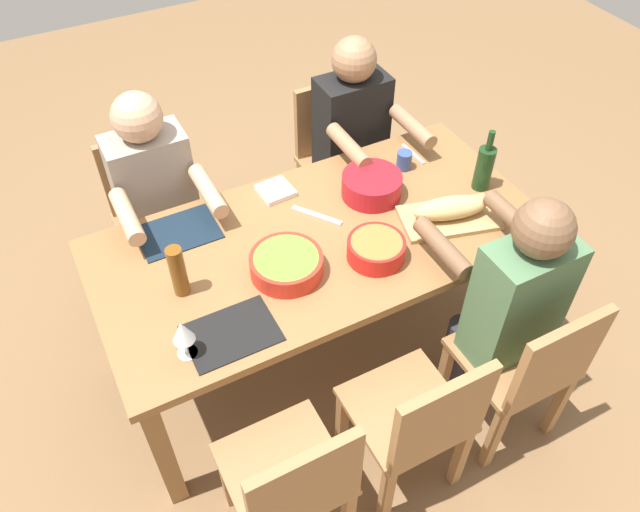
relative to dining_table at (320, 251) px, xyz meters
The scene contains 24 objects.
ground_plane 0.66m from the dining_table, ahead, with size 8.00×8.00×0.00m, color brown.
dining_table is the anchor object (origin of this frame).
chair_far_right 0.94m from the dining_table, 56.90° to the left, with size 0.40×0.40×0.85m.
diner_far_right 0.77m from the dining_table, 49.45° to the left, with size 0.41×0.53×1.20m.
chair_near_center 0.79m from the dining_table, 90.00° to the right, with size 0.40×0.40×0.85m.
chair_near_right 0.94m from the dining_table, 56.90° to the right, with size 0.40×0.40×0.85m.
diner_near_right 0.77m from the dining_table, 49.45° to the right, with size 0.41×0.53×1.20m.
chair_near_left 0.94m from the dining_table, 123.10° to the right, with size 0.40×0.40×0.85m.
chair_far_left 0.94m from the dining_table, 123.10° to the left, with size 0.40×0.40×0.85m.
diner_far_left 0.77m from the dining_table, 130.55° to the left, with size 0.41×0.53×1.20m.
serving_bowl_fruit 0.28m from the dining_table, 54.82° to the right, with size 0.23×0.23×0.08m.
serving_bowl_pasta 0.37m from the dining_table, 22.63° to the left, with size 0.26×0.26×0.10m.
serving_bowl_salad 0.27m from the dining_table, 151.03° to the right, with size 0.28×0.28×0.08m.
cutting_board 0.55m from the dining_table, 16.55° to the right, with size 0.40×0.22×0.02m, color tan.
bread_loaf 0.57m from the dining_table, 16.55° to the right, with size 0.32×0.11×0.09m, color tan.
wine_bottle 0.80m from the dining_table, ahead, with size 0.08×0.08×0.29m.
beer_bottle 0.62m from the dining_table, behind, with size 0.06×0.06×0.22m, color brown.
wine_glass 0.76m from the dining_table, 155.86° to the right, with size 0.08×0.08×0.17m.
cup_far_right 0.61m from the dining_table, 22.52° to the left, with size 0.07×0.07×0.08m, color #334C8C.
fork_far_right 0.71m from the dining_table, 24.25° to the left, with size 0.02×0.17×0.01m, color silver.
placemat_near_left 0.59m from the dining_table, 150.06° to the right, with size 0.32×0.23×0.01m, color black.
placemat_far_left 0.59m from the dining_table, 150.06° to the left, with size 0.32×0.23×0.01m, color #142333.
carving_knife 0.15m from the dining_table, 68.54° to the left, with size 0.23×0.02×0.01m, color silver.
napkin_stack 0.35m from the dining_table, 97.36° to the left, with size 0.14×0.14×0.02m, color white.
Camera 1 is at (-0.84, -1.62, 2.51)m, focal length 35.10 mm.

